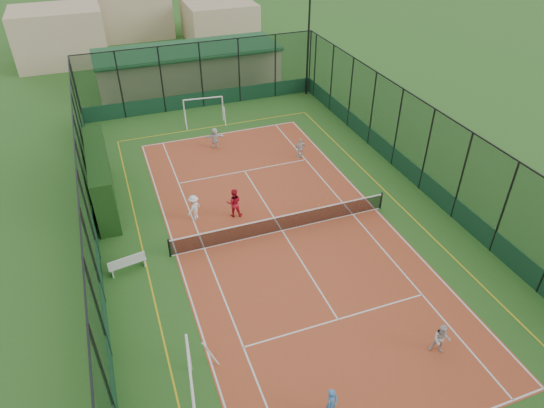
# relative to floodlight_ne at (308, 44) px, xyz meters

# --- Properties ---
(ground) EXTENTS (300.00, 300.00, 0.00)m
(ground) POSITION_rel_floodlight_ne_xyz_m (-8.60, -16.60, -4.12)
(ground) COLOR #316021
(ground) RESTS_ON ground
(court_slab) EXTENTS (11.17, 23.97, 0.01)m
(court_slab) POSITION_rel_floodlight_ne_xyz_m (-8.60, -16.60, -4.12)
(court_slab) COLOR #A24124
(court_slab) RESTS_ON ground
(tennis_net) EXTENTS (11.67, 0.12, 1.06)m
(tennis_net) POSITION_rel_floodlight_ne_xyz_m (-8.60, -16.60, -3.59)
(tennis_net) COLOR black
(tennis_net) RESTS_ON ground
(perimeter_fence) EXTENTS (18.12, 34.12, 5.00)m
(perimeter_fence) POSITION_rel_floodlight_ne_xyz_m (-8.60, -16.60, -1.62)
(perimeter_fence) COLOR black
(perimeter_fence) RESTS_ON ground
(floodlight_ne) EXTENTS (0.60, 0.26, 8.25)m
(floodlight_ne) POSITION_rel_floodlight_ne_xyz_m (0.00, 0.00, 0.00)
(floodlight_ne) COLOR black
(floodlight_ne) RESTS_ON ground
(clubhouse) EXTENTS (15.20, 7.20, 3.15)m
(clubhouse) POSITION_rel_floodlight_ne_xyz_m (-8.60, 5.40, -2.55)
(clubhouse) COLOR tan
(clubhouse) RESTS_ON ground
(hedge_left) EXTENTS (1.05, 7.02, 3.07)m
(hedge_left) POSITION_rel_floodlight_ne_xyz_m (-16.90, -10.61, -2.59)
(hedge_left) COLOR black
(hedge_left) RESTS_ON ground
(white_bench) EXTENTS (1.77, 0.76, 0.96)m
(white_bench) POSITION_rel_floodlight_ne_xyz_m (-16.40, -16.90, -3.64)
(white_bench) COLOR white
(white_bench) RESTS_ON ground
(futsal_goal_near) EXTENTS (3.11, 1.25, 1.95)m
(futsal_goal_near) POSITION_rel_floodlight_ne_xyz_m (-15.04, -24.75, -3.15)
(futsal_goal_near) COLOR white
(futsal_goal_near) RESTS_ON ground
(futsal_goal_far) EXTENTS (2.97, 1.14, 1.87)m
(futsal_goal_far) POSITION_rel_floodlight_ne_xyz_m (-9.23, -2.46, -3.19)
(futsal_goal_far) COLOR white
(futsal_goal_far) RESTS_ON ground
(child_near_mid) EXTENTS (0.60, 0.54, 1.38)m
(child_near_mid) POSITION_rel_floodlight_ne_xyz_m (-10.79, -26.77, -3.42)
(child_near_mid) COLOR #4480C1
(child_near_mid) RESTS_ON court_slab
(child_near_right) EXTENTS (0.86, 0.82, 1.40)m
(child_near_right) POSITION_rel_floodlight_ne_xyz_m (-5.70, -25.79, -3.41)
(child_near_right) COLOR silver
(child_near_right) RESTS_ON court_slab
(child_far_left) EXTENTS (1.07, 1.02, 1.46)m
(child_far_left) POSITION_rel_floodlight_ne_xyz_m (-12.59, -14.03, -3.38)
(child_far_left) COLOR white
(child_far_left) RESTS_ON court_slab
(child_far_right) EXTENTS (0.82, 0.39, 1.36)m
(child_far_right) POSITION_rel_floodlight_ne_xyz_m (-4.71, -9.81, -3.43)
(child_far_right) COLOR silver
(child_far_right) RESTS_ON court_slab
(child_far_back) EXTENTS (1.36, 0.65, 1.41)m
(child_far_back) POSITION_rel_floodlight_ne_xyz_m (-9.49, -6.56, -3.41)
(child_far_back) COLOR silver
(child_far_back) RESTS_ON court_slab
(coach) EXTENTS (0.93, 0.80, 1.65)m
(coach) POSITION_rel_floodlight_ne_xyz_m (-10.51, -14.45, -3.29)
(coach) COLOR red
(coach) RESTS_ON court_slab
(tennis_balls) EXTENTS (2.39, 1.19, 0.07)m
(tennis_balls) POSITION_rel_floodlight_ne_xyz_m (-5.92, -15.01, -4.08)
(tennis_balls) COLOR #CCE033
(tennis_balls) RESTS_ON court_slab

